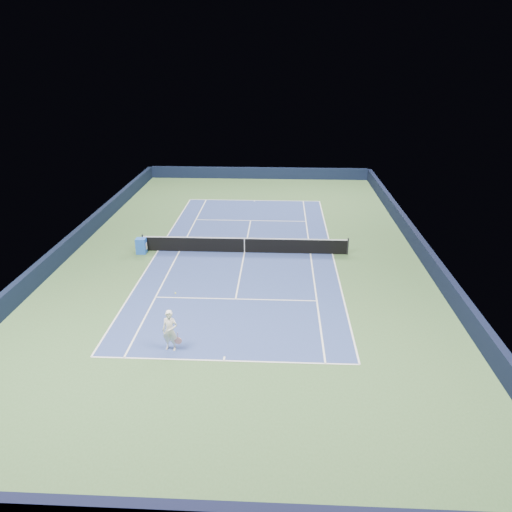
{
  "coord_description": "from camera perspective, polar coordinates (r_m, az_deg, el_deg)",
  "views": [
    {
      "loc": [
        2.17,
        -28.93,
        11.61
      ],
      "look_at": [
        0.87,
        -3.0,
        1.0
      ],
      "focal_mm": 35.0,
      "sensor_mm": 36.0,
      "label": 1
    }
  ],
  "objects": [
    {
      "name": "sideline_singles_right",
      "position": [
        31.23,
        6.23,
        0.28
      ],
      "size": [
        0.08,
        23.77,
        0.0
      ],
      "primitive_type": "cube",
      "color": "white",
      "rests_on": "ground"
    },
    {
      "name": "sideline_doubles_right",
      "position": [
        31.34,
        8.73,
        0.24
      ],
      "size": [
        0.08,
        23.77,
        0.0
      ],
      "primitive_type": "cube",
      "color": "white",
      "rests_on": "ground"
    },
    {
      "name": "sideline_doubles_left",
      "position": [
        32.09,
        -11.14,
        0.6
      ],
      "size": [
        0.08,
        23.77,
        0.0
      ],
      "primitive_type": "cube",
      "color": "white",
      "rests_on": "ground"
    },
    {
      "name": "center_service_line",
      "position": [
        31.24,
        -1.32,
        0.43
      ],
      "size": [
        0.08,
        12.8,
        0.0
      ],
      "primitive_type": "cube",
      "color": "white",
      "rests_on": "ground"
    },
    {
      "name": "sideline_singles_left",
      "position": [
        31.79,
        -8.74,
        0.56
      ],
      "size": [
        0.08,
        23.77,
        0.0
      ],
      "primitive_type": "cube",
      "color": "white",
      "rests_on": "ground"
    },
    {
      "name": "baseline_near",
      "position": [
        20.73,
        -3.71,
        -11.85
      ],
      "size": [
        10.97,
        0.08,
        0.0
      ],
      "primitive_type": "cube",
      "color": "white",
      "rests_on": "ground"
    },
    {
      "name": "wall_left",
      "position": [
        33.58,
        -20.09,
        1.6
      ],
      "size": [
        0.35,
        40.0,
        1.1
      ],
      "primitive_type": "cube",
      "color": "black",
      "rests_on": "ground"
    },
    {
      "name": "service_line_far",
      "position": [
        37.25,
        -0.62,
        4.08
      ],
      "size": [
        8.23,
        0.08,
        0.0
      ],
      "primitive_type": "cube",
      "color": "white",
      "rests_on": "ground"
    },
    {
      "name": "baseline_far",
      "position": [
        42.48,
        -0.17,
        6.38
      ],
      "size": [
        10.97,
        0.08,
        0.0
      ],
      "primitive_type": "cube",
      "color": "white",
      "rests_on": "ground"
    },
    {
      "name": "wall_right",
      "position": [
        32.16,
        18.29,
        0.94
      ],
      "size": [
        0.35,
        40.0,
        1.1
      ],
      "primitive_type": "cube",
      "color": "black",
      "rests_on": "ground"
    },
    {
      "name": "service_line_near",
      "position": [
        25.43,
        -2.35,
        -4.93
      ],
      "size": [
        8.23,
        0.08,
        0.0
      ],
      "primitive_type": "cube",
      "color": "white",
      "rests_on": "ground"
    },
    {
      "name": "sponsor_cube",
      "position": [
        31.76,
        -12.98,
        1.13
      ],
      "size": [
        0.62,
        0.55,
        0.97
      ],
      "color": "blue",
      "rests_on": "ground"
    },
    {
      "name": "center_mark_far",
      "position": [
        42.34,
        -0.18,
        6.32
      ],
      "size": [
        0.08,
        0.3,
        0.0
      ],
      "primitive_type": "cube",
      "color": "white",
      "rests_on": "ground"
    },
    {
      "name": "tennis_player",
      "position": [
        21.23,
        -9.79,
        -8.4
      ],
      "size": [
        0.84,
        1.3,
        2.17
      ],
      "color": "white",
      "rests_on": "ground"
    },
    {
      "name": "tennis_net",
      "position": [
        31.06,
        -1.33,
        1.28
      ],
      "size": [
        12.9,
        0.1,
        1.07
      ],
      "color": "black",
      "rests_on": "ground"
    },
    {
      "name": "court_surface",
      "position": [
        31.24,
        -1.32,
        0.42
      ],
      "size": [
        10.97,
        23.77,
        0.01
      ],
      "primitive_type": "cube",
      "color": "navy",
      "rests_on": "ground"
    },
    {
      "name": "ground",
      "position": [
        31.25,
        -1.32,
        0.41
      ],
      "size": [
        40.0,
        40.0,
        0.0
      ],
      "primitive_type": "plane",
      "color": "#395830",
      "rests_on": "ground"
    },
    {
      "name": "center_mark_near",
      "position": [
        20.85,
        -3.67,
        -11.62
      ],
      "size": [
        0.08,
        0.3,
        0.0
      ],
      "primitive_type": "cube",
      "color": "white",
      "rests_on": "ground"
    },
    {
      "name": "wall_far",
      "position": [
        50.04,
        0.31,
        9.46
      ],
      "size": [
        22.0,
        0.35,
        1.1
      ],
      "primitive_type": "cube",
      "color": "#101832",
      "rests_on": "ground"
    }
  ]
}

